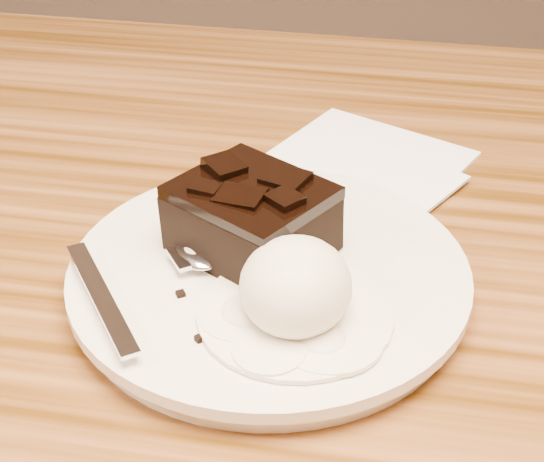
% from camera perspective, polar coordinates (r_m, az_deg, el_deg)
% --- Properties ---
extents(plate, '(0.25, 0.25, 0.02)m').
position_cam_1_polar(plate, '(0.53, -0.20, -3.27)').
color(plate, silver).
rests_on(plate, dining_table).
extents(brownie, '(0.11, 0.11, 0.04)m').
position_cam_1_polar(brownie, '(0.53, -1.35, 0.53)').
color(brownie, black).
rests_on(brownie, plate).
extents(ice_cream_scoop, '(0.06, 0.07, 0.05)m').
position_cam_1_polar(ice_cream_scoop, '(0.47, 1.57, -3.67)').
color(ice_cream_scoop, white).
rests_on(ice_cream_scoop, plate).
extents(melt_puddle, '(0.11, 0.11, 0.00)m').
position_cam_1_polar(melt_puddle, '(0.49, 1.53, -5.60)').
color(melt_puddle, white).
rests_on(melt_puddle, plate).
extents(spoon, '(0.12, 0.15, 0.01)m').
position_cam_1_polar(spoon, '(0.53, -4.97, -1.49)').
color(spoon, silver).
rests_on(spoon, plate).
extents(napkin, '(0.18, 0.18, 0.01)m').
position_cam_1_polar(napkin, '(0.67, 5.91, 4.52)').
color(napkin, white).
rests_on(napkin, dining_table).
extents(crumb_a, '(0.01, 0.01, 0.00)m').
position_cam_1_polar(crumb_a, '(0.53, -0.70, -1.43)').
color(crumb_a, black).
rests_on(crumb_a, plate).
extents(crumb_b, '(0.01, 0.01, 0.00)m').
position_cam_1_polar(crumb_b, '(0.51, -6.06, -4.16)').
color(crumb_b, black).
rests_on(crumb_b, plate).
extents(crumb_c, '(0.01, 0.01, 0.00)m').
position_cam_1_polar(crumb_c, '(0.47, -4.74, -7.06)').
color(crumb_c, black).
rests_on(crumb_c, plate).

